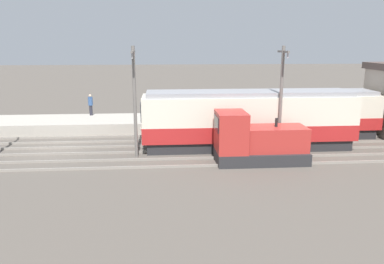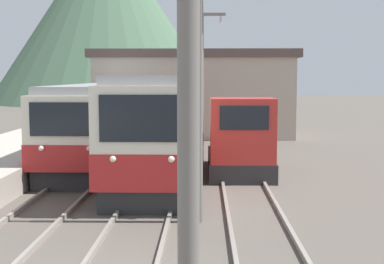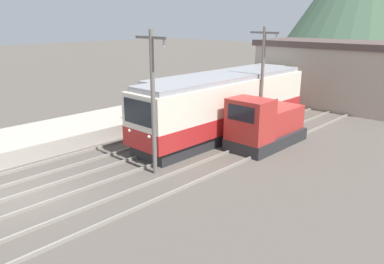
% 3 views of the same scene
% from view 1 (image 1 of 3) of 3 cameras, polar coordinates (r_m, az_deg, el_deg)
% --- Properties ---
extents(ground_plane, '(200.00, 200.00, 0.00)m').
position_cam_1_polar(ground_plane, '(25.83, -20.18, -2.73)').
color(ground_plane, '#564F47').
extents(platform_left, '(4.50, 54.00, 0.85)m').
position_cam_1_polar(platform_left, '(31.61, -17.25, 1.14)').
color(platform_left, '#ADA599').
rests_on(platform_left, ground).
extents(track_left, '(1.54, 60.00, 0.14)m').
position_cam_1_polar(track_left, '(28.23, -18.80, -1.14)').
color(track_left, gray).
rests_on(track_left, ground).
extents(track_center, '(1.54, 60.00, 0.14)m').
position_cam_1_polar(track_center, '(25.63, -20.31, -2.70)').
color(track_center, gray).
rests_on(track_center, ground).
extents(track_right, '(1.54, 60.00, 0.14)m').
position_cam_1_polar(track_right, '(22.88, -22.31, -4.77)').
color(track_right, gray).
rests_on(track_right, ground).
extents(commuter_train_left, '(2.84, 14.20, 3.43)m').
position_cam_1_polar(commuter_train_left, '(28.31, 13.34, 2.44)').
color(commuter_train_left, '#28282B').
rests_on(commuter_train_left, ground).
extents(commuter_train_center, '(2.84, 13.89, 3.80)m').
position_cam_1_polar(commuter_train_center, '(24.82, 8.52, 1.52)').
color(commuter_train_center, '#28282B').
rests_on(commuter_train_center, ground).
extents(shunting_locomotive, '(2.40, 5.31, 3.00)m').
position_cam_1_polar(shunting_locomotive, '(22.07, 9.74, -1.50)').
color(shunting_locomotive, '#28282B').
rests_on(shunting_locomotive, ground).
extents(catenary_mast_mid, '(2.00, 0.20, 6.66)m').
position_cam_1_polar(catenary_mast_mid, '(22.46, -8.73, 5.16)').
color(catenary_mast_mid, slate).
rests_on(catenary_mast_mid, ground).
extents(catenary_mast_far, '(2.00, 0.20, 6.66)m').
position_cam_1_polar(catenary_mast_far, '(23.50, 13.41, 5.31)').
color(catenary_mast_far, slate).
rests_on(catenary_mast_far, ground).
extents(person_on_platform, '(0.38, 0.38, 1.77)m').
position_cam_1_polar(person_on_platform, '(32.68, -15.20, 4.15)').
color(person_on_platform, '#282833').
rests_on(person_on_platform, platform_left).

